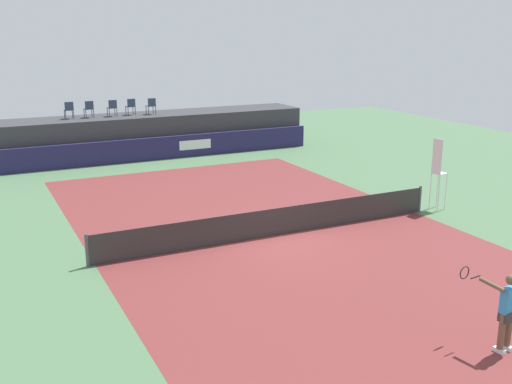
% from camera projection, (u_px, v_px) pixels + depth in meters
% --- Properties ---
extents(ground_plane, '(48.00, 48.00, 0.00)m').
position_uv_depth(ground_plane, '(238.00, 212.00, 22.90)').
color(ground_plane, '#4C704C').
extents(court_inner, '(12.00, 22.00, 0.00)m').
position_uv_depth(court_inner, '(275.00, 235.00, 20.30)').
color(court_inner, maroon).
rests_on(court_inner, ground).
extents(sponsor_wall, '(18.00, 0.22, 1.20)m').
position_uv_depth(sponsor_wall, '(156.00, 149.00, 31.84)').
color(sponsor_wall, '#231E4C').
rests_on(sponsor_wall, ground).
extents(spectator_platform, '(18.00, 2.80, 2.20)m').
position_uv_depth(spectator_platform, '(146.00, 134.00, 33.27)').
color(spectator_platform, '#38383D').
rests_on(spectator_platform, ground).
extents(spectator_chair_far_left, '(0.44, 0.44, 0.89)m').
position_uv_depth(spectator_chair_far_left, '(69.00, 109.00, 31.20)').
color(spectator_chair_far_left, '#2D3D56').
rests_on(spectator_chair_far_left, spectator_platform).
extents(spectator_chair_left, '(0.46, 0.46, 0.89)m').
position_uv_depth(spectator_chair_left, '(89.00, 108.00, 31.58)').
color(spectator_chair_left, '#2D3D56').
rests_on(spectator_chair_left, spectator_platform).
extents(spectator_chair_center, '(0.46, 0.46, 0.89)m').
position_uv_depth(spectator_chair_center, '(112.00, 107.00, 32.03)').
color(spectator_chair_center, '#2D3D56').
rests_on(spectator_chair_center, spectator_platform).
extents(spectator_chair_right, '(0.47, 0.47, 0.89)m').
position_uv_depth(spectator_chair_right, '(131.00, 106.00, 32.57)').
color(spectator_chair_right, '#2D3D56').
rests_on(spectator_chair_right, spectator_platform).
extents(spectator_chair_far_right, '(0.46, 0.46, 0.89)m').
position_uv_depth(spectator_chair_far_right, '(151.00, 105.00, 32.82)').
color(spectator_chair_far_right, '#2D3D56').
rests_on(spectator_chair_far_right, spectator_platform).
extents(umpire_chair, '(0.49, 0.49, 2.76)m').
position_uv_depth(umpire_chair, '(438.00, 169.00, 22.84)').
color(umpire_chair, white).
rests_on(umpire_chair, ground).
extents(tennis_net, '(12.40, 0.02, 0.95)m').
position_uv_depth(tennis_net, '(275.00, 222.00, 20.18)').
color(tennis_net, '#2D2D2D').
rests_on(tennis_net, ground).
extents(net_post_near, '(0.10, 0.10, 1.00)m').
position_uv_depth(net_post_near, '(87.00, 250.00, 17.53)').
color(net_post_near, '#4C4C51').
rests_on(net_post_near, ground).
extents(net_post_far, '(0.10, 0.10, 1.00)m').
position_uv_depth(net_post_far, '(420.00, 199.00, 22.81)').
color(net_post_far, '#4C4C51').
rests_on(net_post_far, ground).
extents(tennis_player, '(0.79, 1.13, 1.77)m').
position_uv_depth(tennis_player, '(506.00, 310.00, 12.80)').
color(tennis_player, white).
rests_on(tennis_player, court_inner).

